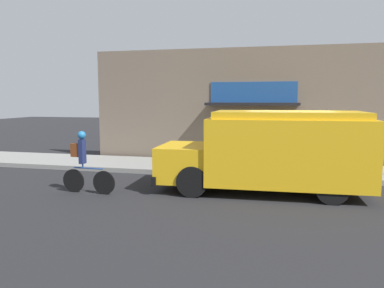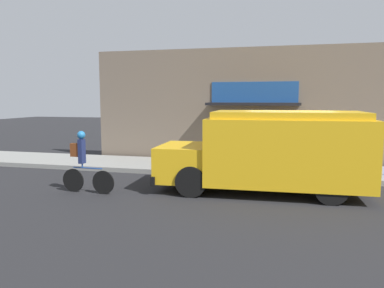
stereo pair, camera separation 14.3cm
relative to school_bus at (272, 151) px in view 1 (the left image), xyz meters
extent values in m
plane|color=#232326|center=(0.48, 1.53, -1.14)|extent=(70.00, 70.00, 0.00)
cube|color=gray|center=(0.48, 2.83, -1.06)|extent=(28.00, 2.60, 0.16)
cube|color=#756656|center=(0.48, 4.39, 1.10)|extent=(15.61, 0.18, 4.49)
cube|color=#1E4C93|center=(-0.86, 4.28, 1.64)|extent=(3.27, 0.05, 0.80)
cube|color=black|center=(-0.86, 3.85, 1.21)|extent=(3.43, 0.91, 0.10)
cube|color=yellow|center=(0.39, 0.01, 0.01)|extent=(4.26, 2.29, 1.74)
cube|color=yellow|center=(-2.39, -0.09, -0.38)|extent=(1.45, 2.01, 0.96)
cube|color=yellow|center=(0.39, 0.01, 0.98)|extent=(3.92, 2.11, 0.18)
cube|color=black|center=(-3.04, -0.11, -0.76)|extent=(0.20, 2.10, 0.24)
cube|color=red|center=(-0.81, 1.29, 0.10)|extent=(0.04, 0.44, 0.44)
cylinder|color=black|center=(-2.06, 0.83, -0.74)|extent=(0.82, 0.29, 0.81)
cylinder|color=black|center=(-1.99, -0.98, -0.74)|extent=(0.82, 0.29, 0.81)
cylinder|color=black|center=(1.39, 0.96, -0.74)|extent=(0.82, 0.29, 0.81)
cylinder|color=black|center=(1.46, -0.85, -0.74)|extent=(0.82, 0.29, 0.81)
cylinder|color=black|center=(-4.34, -1.28, -0.83)|extent=(0.64, 0.06, 0.64)
cylinder|color=black|center=(-5.26, -1.25, -0.83)|extent=(0.64, 0.06, 0.64)
cylinder|color=#234793|center=(-4.80, -1.27, -0.46)|extent=(0.88, 0.07, 0.04)
cylinder|color=#234793|center=(-4.96, -1.26, -0.40)|extent=(0.04, 0.04, 0.12)
cube|color=navy|center=(-4.96, -1.26, -0.01)|extent=(0.13, 0.20, 0.66)
sphere|color=#2375B7|center=(-4.96, -1.26, 0.43)|extent=(0.22, 0.22, 0.22)
cube|color=brown|center=(-5.15, -1.25, 0.02)|extent=(0.27, 0.15, 0.36)
cylinder|color=#38383D|center=(0.22, 3.41, -0.59)|extent=(0.60, 0.60, 0.80)
cylinder|color=black|center=(0.22, 3.41, -0.17)|extent=(0.61, 0.61, 0.04)
camera|label=1|loc=(0.22, -10.24, 1.40)|focal=35.00mm
camera|label=2|loc=(0.36, -10.21, 1.40)|focal=35.00mm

